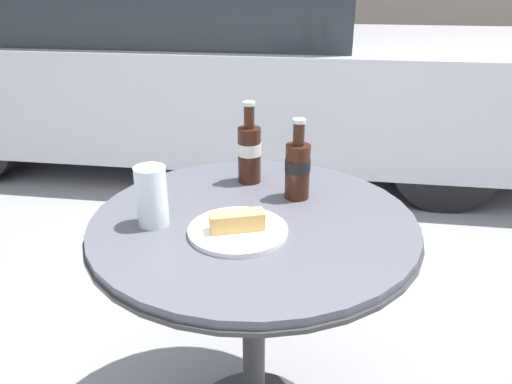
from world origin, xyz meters
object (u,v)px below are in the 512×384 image
Objects in this scene: cola_bottle_right at (249,151)px; lunch_plate_near at (238,228)px; bistro_table at (254,262)px; parked_car at (214,62)px; cola_bottle_left at (298,168)px; drinking_glass at (152,199)px.

lunch_plate_near is at bearing -85.68° from cola_bottle_right.
lunch_plate_near reaches higher than bistro_table.
cola_bottle_right is 0.05× the size of parked_car.
parked_car is (-0.62, 2.23, -0.14)m from cola_bottle_right.
cola_bottle_left reaches higher than bistro_table.
parked_car reaches higher than bistro_table.
bistro_table is 0.16m from lunch_plate_near.
cola_bottle_left is 1.48× the size of drinking_glass.
cola_bottle_right is (-0.05, 0.22, 0.22)m from bistro_table.
parked_car is (-0.66, 2.45, 0.08)m from bistro_table.
parked_car is at bearing 104.19° from lunch_plate_near.
cola_bottle_left is at bearing 61.89° from lunch_plate_near.
drinking_glass is at bearing -80.15° from parked_car.
drinking_glass is 0.03× the size of parked_car.
lunch_plate_near is at bearing -118.11° from cola_bottle_left.
parked_car is (-0.64, 2.53, -0.06)m from lunch_plate_near.
parked_car is at bearing 108.11° from cola_bottle_left.
cola_bottle_left is (0.09, 0.13, 0.21)m from bistro_table.
drinking_glass is at bearing 175.20° from lunch_plate_near.
cola_bottle_right reaches higher than cola_bottle_left.
lunch_plate_near is (0.20, -0.02, -0.05)m from drinking_glass.
cola_bottle_left is 0.17m from cola_bottle_right.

